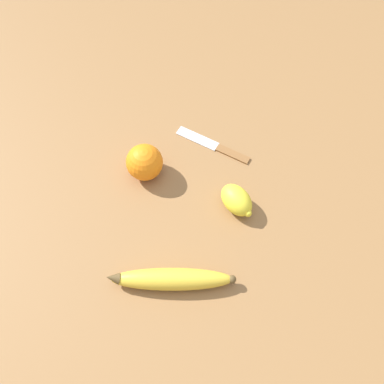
{
  "coord_description": "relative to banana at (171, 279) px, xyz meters",
  "views": [
    {
      "loc": [
        0.28,
        0.13,
        0.76
      ],
      "look_at": [
        -0.08,
        -0.09,
        0.03
      ],
      "focal_mm": 42.0,
      "sensor_mm": 36.0,
      "label": 1
    }
  ],
  "objects": [
    {
      "name": "banana",
      "position": [
        0.0,
        0.0,
        0.0
      ],
      "size": [
        0.14,
        0.2,
        0.04
      ],
      "rotation": [
        0.0,
        0.0,
        5.25
      ],
      "color": "gold",
      "rests_on": "ground_plane"
    },
    {
      "name": "orange",
      "position": [
        -0.17,
        -0.17,
        0.02
      ],
      "size": [
        0.07,
        0.07,
        0.07
      ],
      "color": "orange",
      "rests_on": "ground_plane"
    },
    {
      "name": "paring_knife",
      "position": [
        -0.29,
        -0.08,
        -0.02
      ],
      "size": [
        0.03,
        0.16,
        0.01
      ],
      "rotation": [
        0.0,
        0.0,
        3.18
      ],
      "color": "silver",
      "rests_on": "ground_plane"
    },
    {
      "name": "ground_plane",
      "position": [
        -0.09,
        0.03,
        -0.02
      ],
      "size": [
        3.0,
        3.0,
        0.0
      ],
      "primitive_type": "plane",
      "color": "olive"
    },
    {
      "name": "lemon",
      "position": [
        -0.19,
        0.02,
        0.01
      ],
      "size": [
        0.07,
        0.08,
        0.05
      ],
      "rotation": [
        0.0,
        0.0,
        1.17
      ],
      "color": "yellow",
      "rests_on": "ground_plane"
    }
  ]
}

